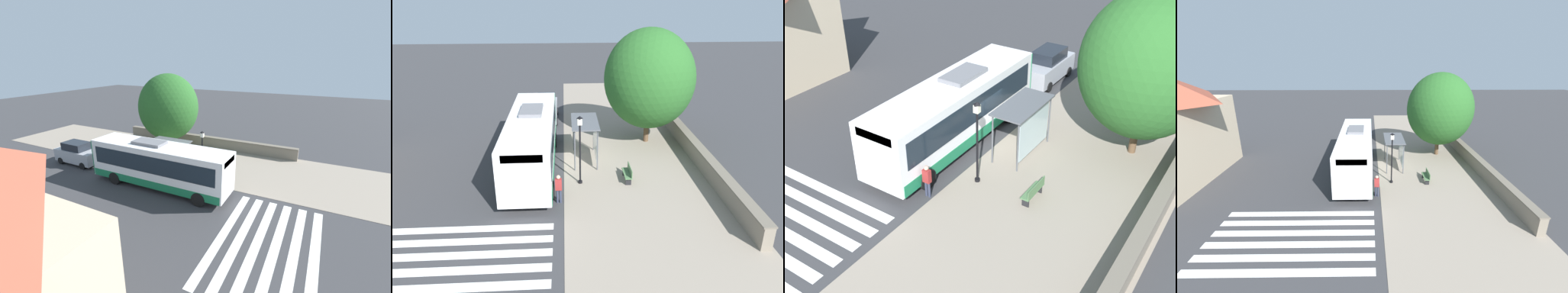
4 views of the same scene
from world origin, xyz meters
The scene contains 11 objects.
ground_plane centered at (0.00, 0.00, 0.00)m, with size 120.00×120.00×0.00m, color #353538.
sidewalk_plaza centered at (-4.50, 0.00, 0.01)m, with size 9.00×44.00×0.02m.
crosswalk_stripes centered at (5.00, 9.94, 0.00)m, with size 9.00×5.25×0.01m.
stone_wall centered at (-8.55, 0.00, 0.61)m, with size 0.60×20.00×1.21m.
bus centered at (1.90, 1.06, 1.86)m, with size 2.78×11.12×3.59m.
bus_shelter centered at (-1.54, 0.04, 2.21)m, with size 1.67×3.49×2.67m.
pedestrian centered at (0.26, 5.41, 0.93)m, with size 0.34×0.22×1.59m.
bench centered at (-3.71, 3.12, 0.47)m, with size 0.40×1.49×0.88m.
street_lamp_near centered at (-0.94, 3.31, 2.41)m, with size 0.28×0.28×4.05m.
shade_tree centered at (-6.01, -3.01, 4.62)m, with size 6.27×6.27×8.07m.
parked_car_behind_bus centered at (1.44, -8.49, 1.01)m, with size 1.89×4.41×2.10m.
Camera 2 is at (-0.19, 22.75, 10.27)m, focal length 35.00 mm.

